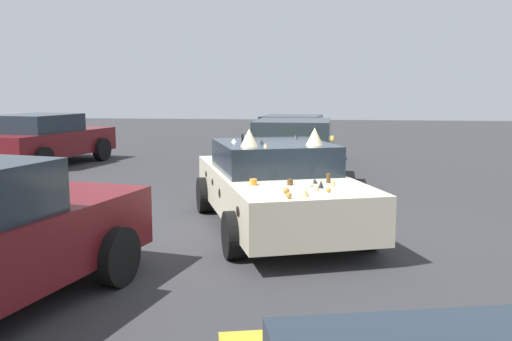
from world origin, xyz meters
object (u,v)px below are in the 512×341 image
Objects in this scene: parked_sedan_behind_left at (291,139)px; parked_sedan_behind_right at (294,153)px; parked_sedan_row_back_far at (45,139)px; art_car_decorated at (275,185)px.

parked_sedan_behind_right is at bearing 10.98° from parked_sedan_behind_left.
parked_sedan_behind_right is (-2.50, -7.08, -0.00)m from parked_sedan_row_back_far.
parked_sedan_behind_left is at bearing -66.77° from parked_sedan_row_back_far.
parked_sedan_row_back_far is at bearing -71.74° from parked_sedan_behind_left.
parked_sedan_row_back_far is 1.08× the size of parked_sedan_behind_right.
art_car_decorated is 1.16× the size of parked_sedan_behind_right.
art_car_decorated is 1.16× the size of parked_sedan_behind_left.
parked_sedan_behind_right is at bearing -97.81° from parked_sedan_row_back_far.
parked_sedan_row_back_far is at bearing 72.12° from parked_sedan_behind_right.
parked_sedan_row_back_far is at bearing -151.76° from art_car_decorated.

